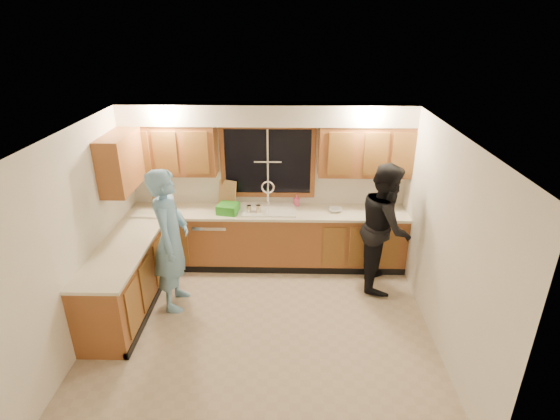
{
  "coord_description": "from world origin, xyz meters",
  "views": [
    {
      "loc": [
        0.33,
        -4.43,
        3.6
      ],
      "look_at": [
        0.21,
        0.65,
        1.35
      ],
      "focal_mm": 28.0,
      "sensor_mm": 36.0,
      "label": 1
    }
  ],
  "objects_px": {
    "woman": "(385,227)",
    "knife_block": "(157,201)",
    "sink": "(267,214)",
    "dish_crate": "(228,209)",
    "dishwasher": "(213,240)",
    "soap_bottle": "(296,200)",
    "man": "(171,240)",
    "bowl": "(335,210)",
    "stove": "(109,307)"
  },
  "relations": [
    {
      "from": "bowl",
      "to": "dish_crate",
      "type": "bearing_deg",
      "value": -176.91
    },
    {
      "from": "soap_bottle",
      "to": "stove",
      "type": "bearing_deg",
      "value": -138.0
    },
    {
      "from": "dishwasher",
      "to": "stove",
      "type": "distance_m",
      "value": 2.04
    },
    {
      "from": "sink",
      "to": "soap_bottle",
      "type": "distance_m",
      "value": 0.5
    },
    {
      "from": "sink",
      "to": "knife_block",
      "type": "xyz_separation_m",
      "value": [
        -1.69,
        0.08,
        0.16
      ]
    },
    {
      "from": "sink",
      "to": "dish_crate",
      "type": "distance_m",
      "value": 0.6
    },
    {
      "from": "knife_block",
      "to": "soap_bottle",
      "type": "distance_m",
      "value": 2.13
    },
    {
      "from": "sink",
      "to": "soap_bottle",
      "type": "relative_size",
      "value": 4.84
    },
    {
      "from": "dishwasher",
      "to": "stove",
      "type": "relative_size",
      "value": 0.91
    },
    {
      "from": "man",
      "to": "stove",
      "type": "bearing_deg",
      "value": 140.29
    },
    {
      "from": "stove",
      "to": "soap_bottle",
      "type": "bearing_deg",
      "value": 42.0
    },
    {
      "from": "man",
      "to": "soap_bottle",
      "type": "height_order",
      "value": "man"
    },
    {
      "from": "dish_crate",
      "to": "stove",
      "type": "bearing_deg",
      "value": -125.29
    },
    {
      "from": "woman",
      "to": "dish_crate",
      "type": "distance_m",
      "value": 2.29
    },
    {
      "from": "dishwasher",
      "to": "soap_bottle",
      "type": "bearing_deg",
      "value": 9.11
    },
    {
      "from": "man",
      "to": "dish_crate",
      "type": "relative_size",
      "value": 6.57
    },
    {
      "from": "man",
      "to": "bowl",
      "type": "height_order",
      "value": "man"
    },
    {
      "from": "woman",
      "to": "soap_bottle",
      "type": "distance_m",
      "value": 1.43
    },
    {
      "from": "knife_block",
      "to": "soap_bottle",
      "type": "height_order",
      "value": "knife_block"
    },
    {
      "from": "man",
      "to": "dish_crate",
      "type": "height_order",
      "value": "man"
    },
    {
      "from": "woman",
      "to": "knife_block",
      "type": "distance_m",
      "value": 3.42
    },
    {
      "from": "woman",
      "to": "bowl",
      "type": "xyz_separation_m",
      "value": [
        -0.65,
        0.51,
        0.03
      ]
    },
    {
      "from": "sink",
      "to": "dish_crate",
      "type": "relative_size",
      "value": 2.92
    },
    {
      "from": "sink",
      "to": "dishwasher",
      "type": "distance_m",
      "value": 0.96
    },
    {
      "from": "dishwasher",
      "to": "soap_bottle",
      "type": "distance_m",
      "value": 1.44
    },
    {
      "from": "woman",
      "to": "knife_block",
      "type": "xyz_separation_m",
      "value": [
        -3.36,
        0.6,
        0.11
      ]
    },
    {
      "from": "stove",
      "to": "soap_bottle",
      "type": "distance_m",
      "value": 3.07
    },
    {
      "from": "sink",
      "to": "bowl",
      "type": "xyz_separation_m",
      "value": [
        1.02,
        -0.02,
        0.08
      ]
    },
    {
      "from": "sink",
      "to": "woman",
      "type": "distance_m",
      "value": 1.75
    },
    {
      "from": "dishwasher",
      "to": "woman",
      "type": "bearing_deg",
      "value": -11.39
    },
    {
      "from": "dishwasher",
      "to": "knife_block",
      "type": "distance_m",
      "value": 1.04
    },
    {
      "from": "dish_crate",
      "to": "bowl",
      "type": "distance_m",
      "value": 1.61
    },
    {
      "from": "man",
      "to": "woman",
      "type": "distance_m",
      "value": 2.92
    },
    {
      "from": "dish_crate",
      "to": "sink",
      "type": "bearing_deg",
      "value": 10.04
    },
    {
      "from": "woman",
      "to": "dishwasher",
      "type": "bearing_deg",
      "value": 85.85
    },
    {
      "from": "sink",
      "to": "woman",
      "type": "height_order",
      "value": "woman"
    },
    {
      "from": "knife_block",
      "to": "bowl",
      "type": "height_order",
      "value": "knife_block"
    },
    {
      "from": "dishwasher",
      "to": "dish_crate",
      "type": "bearing_deg",
      "value": -18.2
    },
    {
      "from": "stove",
      "to": "woman",
      "type": "height_order",
      "value": "woman"
    },
    {
      "from": "sink",
      "to": "knife_block",
      "type": "relative_size",
      "value": 4.14
    },
    {
      "from": "stove",
      "to": "dish_crate",
      "type": "bearing_deg",
      "value": 54.71
    },
    {
      "from": "knife_block",
      "to": "man",
      "type": "bearing_deg",
      "value": -71.6
    },
    {
      "from": "sink",
      "to": "soap_bottle",
      "type": "height_order",
      "value": "sink"
    },
    {
      "from": "dishwasher",
      "to": "dish_crate",
      "type": "xyz_separation_m",
      "value": [
        0.27,
        -0.09,
        0.58
      ]
    },
    {
      "from": "woman",
      "to": "bowl",
      "type": "distance_m",
      "value": 0.82
    },
    {
      "from": "woman",
      "to": "soap_bottle",
      "type": "xyz_separation_m",
      "value": [
        -1.23,
        0.72,
        0.09
      ]
    },
    {
      "from": "woman",
      "to": "bowl",
      "type": "height_order",
      "value": "woman"
    },
    {
      "from": "dishwasher",
      "to": "bowl",
      "type": "bearing_deg",
      "value": -0.05
    },
    {
      "from": "woman",
      "to": "knife_block",
      "type": "relative_size",
      "value": 8.84
    },
    {
      "from": "man",
      "to": "dish_crate",
      "type": "xyz_separation_m",
      "value": [
        0.61,
        0.99,
        0.02
      ]
    }
  ]
}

